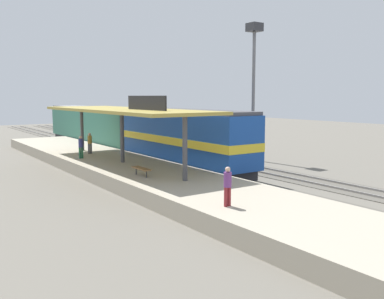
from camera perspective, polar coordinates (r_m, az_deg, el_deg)
ground_plane at (r=33.94m, az=0.84°, el=-2.25°), size 120.00×120.00×0.00m
track_near at (r=32.83m, az=-2.00°, el=-2.51°), size 3.20×110.00×0.16m
track_far at (r=35.48m, az=4.27°, el=-1.80°), size 3.20×110.00×0.16m
platform at (r=30.56m, az=-9.30°, el=-2.54°), size 6.00×44.00×0.90m
station_canopy at (r=30.07m, az=-9.38°, el=5.13°), size 5.20×18.00×4.70m
platform_bench at (r=24.97m, az=-6.86°, el=-2.59°), size 0.44×1.70×0.50m
locomotive at (r=31.83m, az=-1.23°, el=1.51°), size 2.93×14.43×4.44m
passenger_carriage_single at (r=47.85m, az=-13.19°, el=3.11°), size 2.90×20.00×4.24m
light_mast at (r=37.23m, az=8.33°, el=11.48°), size 1.10×1.10×11.70m
person_waiting at (r=35.37m, az=-13.61°, el=0.97°), size 0.34×0.34×1.71m
person_walking at (r=18.04m, az=4.82°, el=-4.70°), size 0.34×0.34×1.71m
person_boarding at (r=32.95m, az=-14.75°, el=0.49°), size 0.34×0.34×1.71m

